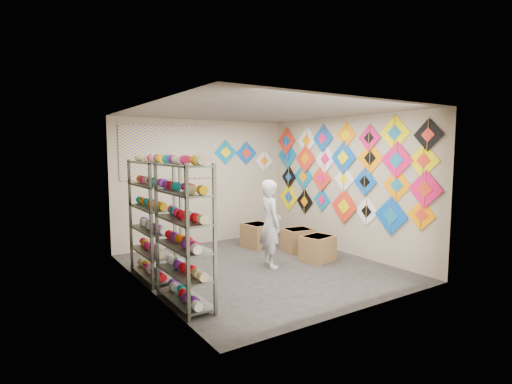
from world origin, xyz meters
TOP-DOWN VIEW (x-y plane):
  - ground at (0.00, 0.00)m, footprint 4.50×4.50m
  - room_walls at (0.00, 0.00)m, footprint 4.50×4.50m
  - shelf_rack_front at (-1.78, -0.85)m, footprint 0.40×1.10m
  - shelf_rack_back at (-1.78, 0.45)m, footprint 0.40×1.10m
  - string_spools at (-1.78, -0.20)m, footprint 0.12×2.36m
  - kite_wall_display at (1.98, 0.04)m, footprint 0.06×4.31m
  - back_wall_kites at (1.04, 2.24)m, footprint 1.59×0.02m
  - poster at (-0.80, 2.23)m, footprint 2.00×0.01m
  - shopkeeper at (0.19, -0.03)m, footprint 0.74×0.64m
  - carton_a at (1.12, -0.23)m, footprint 0.65×0.58m
  - carton_b at (1.26, 0.52)m, footprint 0.61×0.52m
  - carton_c at (0.78, 1.26)m, footprint 0.59×0.63m

SIDE VIEW (x-z plane):
  - ground at x=0.00m, z-range 0.00..0.00m
  - carton_b at x=1.26m, z-range 0.00..0.46m
  - carton_a at x=1.12m, z-range 0.00..0.47m
  - carton_c at x=0.78m, z-range 0.00..0.50m
  - shopkeeper at x=0.19m, z-range 0.00..1.54m
  - shelf_rack_front at x=-1.78m, z-range 0.00..1.90m
  - shelf_rack_back at x=-1.78m, z-range 0.00..1.90m
  - string_spools at x=-1.78m, z-range 0.99..1.11m
  - kite_wall_display at x=1.98m, z-range 0.58..2.69m
  - room_walls at x=0.00m, z-range -0.61..3.89m
  - back_wall_kites at x=1.04m, z-range 1.56..2.30m
  - poster at x=-0.80m, z-range 1.45..2.55m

